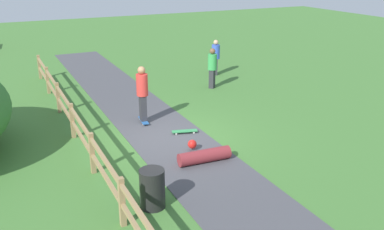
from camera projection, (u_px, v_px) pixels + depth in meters
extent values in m
plane|color=#427533|center=(168.00, 138.00, 13.12)|extent=(60.00, 60.00, 0.00)
cube|color=#47474C|center=(168.00, 137.00, 13.11)|extent=(2.40, 28.00, 0.02)
cube|color=#997A51|center=(122.00, 202.00, 8.60)|extent=(0.12, 0.12, 1.10)
cube|color=#997A51|center=(92.00, 153.00, 10.78)|extent=(0.12, 0.12, 1.10)
cube|color=#997A51|center=(72.00, 121.00, 12.96)|extent=(0.12, 0.12, 1.10)
cube|color=#997A51|center=(58.00, 98.00, 15.13)|extent=(0.12, 0.12, 1.10)
cube|color=#997A51|center=(48.00, 80.00, 17.31)|extent=(0.12, 0.12, 1.10)
cube|color=#997A51|center=(39.00, 67.00, 19.49)|extent=(0.12, 0.12, 1.10)
cube|color=#997A51|center=(82.00, 137.00, 11.89)|extent=(0.08, 18.00, 0.09)
cube|color=#997A51|center=(80.00, 122.00, 11.73)|extent=(0.08, 18.00, 0.09)
cylinder|color=black|center=(152.00, 189.00, 9.30)|extent=(0.56, 0.56, 0.90)
cube|color=#265999|center=(144.00, 120.00, 14.30)|extent=(0.29, 0.82, 0.02)
cylinder|color=silver|center=(140.00, 119.00, 14.54)|extent=(0.04, 0.06, 0.06)
cylinder|color=silver|center=(144.00, 118.00, 14.58)|extent=(0.04, 0.06, 0.06)
cylinder|color=silver|center=(143.00, 124.00, 14.04)|extent=(0.04, 0.06, 0.06)
cylinder|color=silver|center=(148.00, 124.00, 14.09)|extent=(0.04, 0.06, 0.06)
cube|color=#2D2D33|center=(143.00, 108.00, 14.15)|extent=(0.24, 0.34, 0.86)
cylinder|color=red|center=(142.00, 85.00, 13.87)|extent=(0.42, 0.42, 0.72)
sphere|color=#9E704C|center=(141.00, 70.00, 13.71)|extent=(0.26, 0.26, 0.26)
cylinder|color=maroon|center=(204.00, 156.00, 11.43)|extent=(1.47, 0.43, 0.36)
sphere|color=red|center=(192.00, 144.00, 12.17)|extent=(0.26, 0.26, 0.26)
cube|color=#338C4C|center=(185.00, 131.00, 13.39)|extent=(0.82, 0.40, 0.02)
cylinder|color=silver|center=(193.00, 131.00, 13.52)|extent=(0.07, 0.04, 0.06)
cylinder|color=silver|center=(194.00, 133.00, 13.38)|extent=(0.07, 0.04, 0.06)
cylinder|color=silver|center=(175.00, 132.00, 13.43)|extent=(0.07, 0.04, 0.06)
cylinder|color=silver|center=(176.00, 134.00, 13.29)|extent=(0.07, 0.04, 0.06)
cube|color=#2D2D33|center=(215.00, 67.00, 20.22)|extent=(0.33, 0.38, 0.78)
cylinder|color=blue|center=(216.00, 52.00, 19.97)|extent=(0.52, 0.52, 0.65)
sphere|color=tan|center=(216.00, 42.00, 19.82)|extent=(0.23, 0.23, 0.23)
cube|color=#2D2D33|center=(212.00, 79.00, 18.13)|extent=(0.37, 0.37, 0.80)
cylinder|color=green|center=(212.00, 62.00, 17.88)|extent=(0.54, 0.54, 0.67)
sphere|color=brown|center=(212.00, 51.00, 17.72)|extent=(0.24, 0.24, 0.24)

